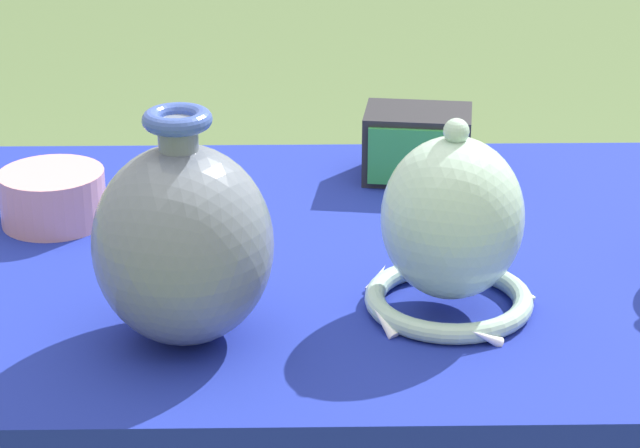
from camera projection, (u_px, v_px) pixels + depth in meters
display_table at (283, 310)px, 1.49m from camera, size 1.21×0.76×0.69m
vase_tall_bulbous at (183, 243)px, 1.24m from camera, size 0.18×0.18×0.24m
vase_dome_bell at (452, 231)px, 1.30m from camera, size 0.19×0.20×0.22m
mosaic_tile_box at (417, 145)px, 1.68m from camera, size 0.15×0.12×0.09m
pot_squat_rose at (53, 197)px, 1.54m from camera, size 0.13×0.13×0.07m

